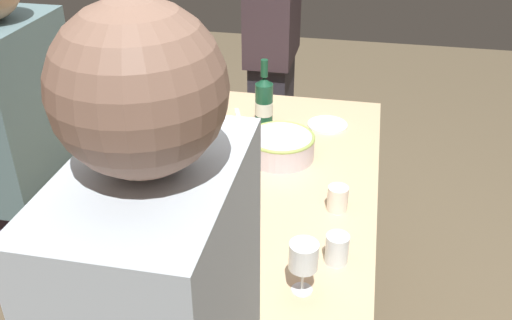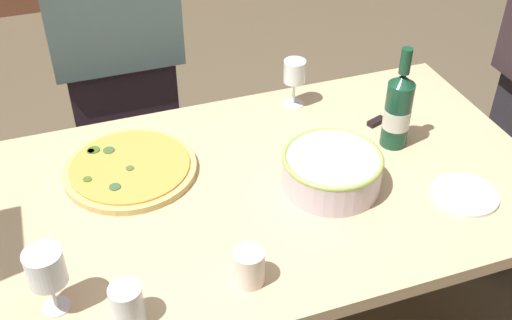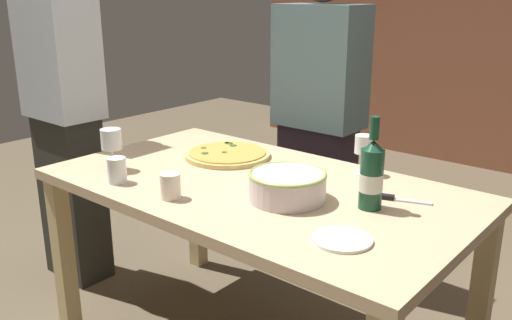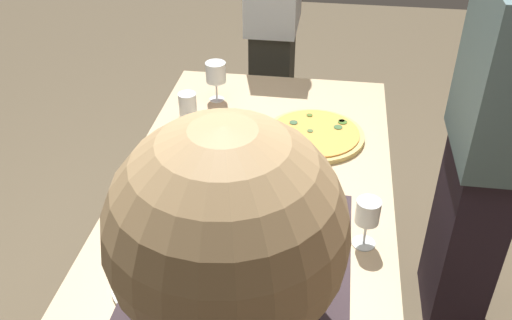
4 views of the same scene
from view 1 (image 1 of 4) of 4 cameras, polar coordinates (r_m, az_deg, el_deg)
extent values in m
cube|color=#CFAF85|center=(2.15, 0.00, -2.54)|extent=(1.60, 0.90, 0.04)
cube|color=#D0B97E|center=(2.95, 10.43, -1.76)|extent=(0.07, 0.07, 0.71)
cube|color=#D0B97E|center=(3.05, -4.51, -0.23)|extent=(0.07, 0.07, 0.71)
cylinder|color=tan|center=(1.93, -6.99, -6.10)|extent=(0.37, 0.37, 0.02)
cylinder|color=#F19D42|center=(1.92, -7.01, -5.79)|extent=(0.33, 0.33, 0.01)
cylinder|color=#3C6334|center=(1.91, -9.85, -6.13)|extent=(0.03, 0.03, 0.00)
cylinder|color=#3B5F3A|center=(1.86, -5.04, -6.99)|extent=(0.03, 0.03, 0.00)
cylinder|color=#4B6823|center=(1.82, -7.32, -7.95)|extent=(0.02, 0.02, 0.00)
cylinder|color=#4C6835|center=(1.91, -6.55, -5.81)|extent=(0.02, 0.02, 0.00)
cylinder|color=#3E6721|center=(1.89, -10.73, -6.77)|extent=(0.04, 0.04, 0.00)
cylinder|color=#456D33|center=(1.88, -10.72, -6.95)|extent=(0.02, 0.02, 0.00)
cylinder|color=silver|center=(2.27, 2.49, 1.33)|extent=(0.27, 0.27, 0.10)
torus|color=#9CB557|center=(2.25, 2.51, 2.32)|extent=(0.27, 0.27, 0.01)
cylinder|color=#15432A|center=(2.49, 0.80, 5.43)|extent=(0.08, 0.08, 0.20)
cone|color=#15432A|center=(2.45, 0.82, 7.87)|extent=(0.08, 0.08, 0.03)
cylinder|color=#15432A|center=(2.42, 0.83, 9.15)|extent=(0.03, 0.03, 0.07)
cylinder|color=silver|center=(2.50, 0.80, 5.22)|extent=(0.08, 0.08, 0.06)
cylinder|color=white|center=(2.43, -6.98, 1.95)|extent=(0.07, 0.07, 0.00)
cylinder|color=white|center=(2.41, -7.05, 2.84)|extent=(0.01, 0.01, 0.08)
cylinder|color=white|center=(2.38, -7.16, 4.47)|extent=(0.07, 0.07, 0.07)
cylinder|color=white|center=(1.68, 4.59, -12.77)|extent=(0.06, 0.06, 0.00)
cylinder|color=white|center=(1.65, 4.66, -11.69)|extent=(0.01, 0.01, 0.08)
cylinder|color=white|center=(1.60, 4.78, -9.52)|extent=(0.08, 0.08, 0.08)
cylinder|color=maroon|center=(1.62, 4.74, -10.23)|extent=(0.07, 0.07, 0.03)
cylinder|color=white|center=(1.76, 8.09, -8.78)|extent=(0.07, 0.07, 0.10)
cylinder|color=white|center=(1.98, 8.15, -3.83)|extent=(0.07, 0.07, 0.09)
cylinder|color=white|center=(2.56, 7.14, 3.51)|extent=(0.18, 0.18, 0.01)
cube|color=silver|center=(2.64, -1.80, 4.52)|extent=(0.14, 0.06, 0.01)
cube|color=black|center=(2.55, -1.58, 3.76)|extent=(0.06, 0.04, 0.02)
cube|color=#2A1F2B|center=(2.43, -19.82, -10.14)|extent=(0.37, 0.20, 0.79)
cube|color=slate|center=(2.07, -23.10, 4.67)|extent=(0.43, 0.24, 0.59)
cube|color=#2D2A32|center=(3.31, 1.54, 3.57)|extent=(0.38, 0.20, 0.82)
cube|color=#302429|center=(3.06, 1.73, 15.65)|extent=(0.44, 0.24, 0.61)
sphere|color=#896553|center=(0.74, -11.66, 6.94)|extent=(0.23, 0.23, 0.23)
camera|label=2|loc=(1.61, 48.17, 19.34)|focal=44.28mm
camera|label=3|loc=(3.26, 33.33, 17.71)|focal=38.53mm
camera|label=4|loc=(3.35, 1.65, 30.18)|focal=40.32mm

